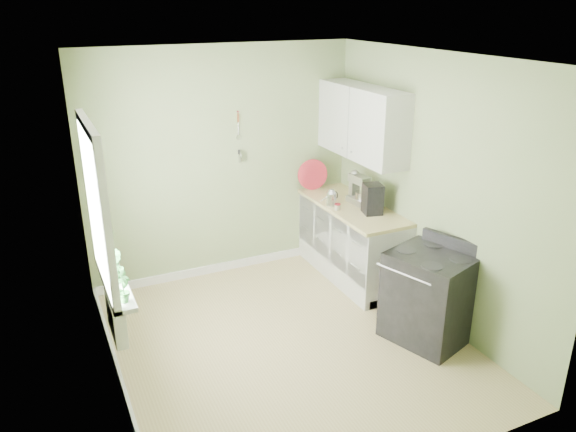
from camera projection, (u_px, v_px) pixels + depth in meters
name	position (u px, v px, depth m)	size (l,w,h in m)	color
floor	(289.00, 345.00, 5.47)	(3.20, 3.60, 0.02)	tan
ceiling	(289.00, 56.00, 4.49)	(3.20, 3.60, 0.02)	white
wall_back	(222.00, 164.00, 6.51)	(3.20, 0.02, 2.70)	#8FA06D
wall_left	(101.00, 246.00, 4.35)	(0.02, 3.60, 2.70)	#8FA06D
wall_right	(434.00, 190.00, 5.62)	(0.02, 3.60, 2.70)	#8FA06D
base_cabinets	(352.00, 243.00, 6.67)	(0.60, 1.60, 0.87)	silver
countertop	(353.00, 207.00, 6.50)	(0.64, 1.60, 0.04)	#CEBD7E
upper_cabinets	(362.00, 122.00, 6.30)	(0.35, 1.40, 0.80)	silver
window	(96.00, 209.00, 4.54)	(0.06, 1.14, 1.44)	white
window_sill	(115.00, 281.00, 4.81)	(0.18, 1.14, 0.04)	white
radiator	(116.00, 318.00, 4.87)	(0.12, 0.50, 0.35)	white
wall_utensils	(239.00, 145.00, 6.49)	(0.02, 0.14, 0.58)	#CEBD7E
stove	(429.00, 296.00, 5.42)	(0.86, 0.90, 1.02)	black
stand_mixer	(359.00, 190.00, 6.52)	(0.21, 0.33, 0.37)	#B2B2B7
kettle	(331.00, 198.00, 6.44)	(0.19, 0.11, 0.20)	silver
coffee_maker	(372.00, 200.00, 6.20)	(0.24, 0.25, 0.34)	black
red_tray	(313.00, 175.00, 6.98)	(0.38, 0.38, 0.02)	maroon
jar	(337.00, 207.00, 6.33)	(0.07, 0.07, 0.08)	tan
plant_a	(123.00, 286.00, 4.38)	(0.16, 0.11, 0.30)	#2D7330
plant_b	(115.00, 267.00, 4.71)	(0.16, 0.13, 0.28)	#2D7330
plant_c	(109.00, 250.00, 4.96)	(0.19, 0.19, 0.33)	#2D7330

